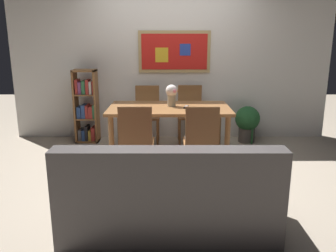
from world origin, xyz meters
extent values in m
plane|color=tan|center=(0.00, 0.00, 0.00)|extent=(12.00, 12.00, 0.00)
cube|color=silver|center=(0.00, 1.51, 1.30)|extent=(5.20, 0.10, 2.60)
cube|color=tan|center=(0.06, 1.45, 1.43)|extent=(1.16, 0.02, 0.66)
cube|color=red|center=(0.06, 1.43, 1.43)|extent=(1.06, 0.01, 0.56)
cube|color=gold|center=(-0.14, 1.43, 1.38)|extent=(0.21, 0.00, 0.23)
cube|color=#263FA5|center=(0.24, 1.43, 1.46)|extent=(0.17, 0.00, 0.19)
cube|color=brown|center=(-0.02, 0.39, 0.71)|extent=(1.65, 0.93, 0.04)
cylinder|color=brown|center=(-0.77, 0.01, 0.35)|extent=(0.07, 0.07, 0.69)
cylinder|color=brown|center=(0.72, 0.01, 0.35)|extent=(0.07, 0.07, 0.69)
cylinder|color=brown|center=(-0.77, 0.78, 0.35)|extent=(0.07, 0.07, 0.69)
cylinder|color=brown|center=(0.72, 0.78, 0.35)|extent=(0.07, 0.07, 0.69)
cube|color=brown|center=(0.31, 1.12, 0.44)|extent=(0.40, 0.40, 0.03)
cube|color=#C6B299|center=(0.31, 1.12, 0.47)|extent=(0.36, 0.36, 0.03)
cylinder|color=brown|center=(0.48, 1.29, 0.21)|extent=(0.04, 0.04, 0.42)
cylinder|color=brown|center=(0.14, 1.29, 0.21)|extent=(0.04, 0.04, 0.42)
cylinder|color=brown|center=(0.48, 0.95, 0.21)|extent=(0.04, 0.04, 0.42)
cylinder|color=brown|center=(0.14, 0.95, 0.21)|extent=(0.04, 0.04, 0.42)
cube|color=brown|center=(0.31, 1.30, 0.68)|extent=(0.38, 0.04, 0.46)
cube|color=brown|center=(0.31, 1.30, 0.88)|extent=(0.38, 0.05, 0.06)
cube|color=brown|center=(0.35, -0.30, 0.44)|extent=(0.40, 0.40, 0.03)
cube|color=#C6B299|center=(0.35, -0.30, 0.47)|extent=(0.36, 0.36, 0.03)
cylinder|color=brown|center=(0.18, -0.47, 0.21)|extent=(0.04, 0.04, 0.42)
cylinder|color=brown|center=(0.52, -0.47, 0.21)|extent=(0.04, 0.04, 0.42)
cylinder|color=brown|center=(0.18, -0.13, 0.21)|extent=(0.04, 0.04, 0.42)
cylinder|color=brown|center=(0.52, -0.13, 0.21)|extent=(0.04, 0.04, 0.42)
cube|color=brown|center=(0.35, -0.48, 0.68)|extent=(0.38, 0.04, 0.46)
cube|color=brown|center=(0.35, -0.48, 0.88)|extent=(0.38, 0.05, 0.06)
cube|color=brown|center=(-0.41, -0.29, 0.44)|extent=(0.40, 0.40, 0.03)
cube|color=#C6B299|center=(-0.41, -0.29, 0.47)|extent=(0.36, 0.36, 0.03)
cylinder|color=brown|center=(-0.58, -0.46, 0.21)|extent=(0.04, 0.04, 0.42)
cylinder|color=brown|center=(-0.24, -0.46, 0.21)|extent=(0.04, 0.04, 0.42)
cylinder|color=brown|center=(-0.58, -0.12, 0.21)|extent=(0.04, 0.04, 0.42)
cylinder|color=brown|center=(-0.24, -0.12, 0.21)|extent=(0.04, 0.04, 0.42)
cube|color=brown|center=(-0.41, -0.47, 0.68)|extent=(0.38, 0.04, 0.46)
cube|color=brown|center=(-0.41, -0.47, 0.88)|extent=(0.38, 0.05, 0.06)
cube|color=brown|center=(-0.37, 1.07, 0.44)|extent=(0.40, 0.40, 0.03)
cube|color=#C6B299|center=(-0.37, 1.07, 0.47)|extent=(0.36, 0.36, 0.03)
cylinder|color=brown|center=(-0.20, 1.24, 0.21)|extent=(0.04, 0.04, 0.42)
cylinder|color=brown|center=(-0.54, 1.24, 0.21)|extent=(0.04, 0.04, 0.42)
cylinder|color=brown|center=(-0.20, 0.90, 0.21)|extent=(0.04, 0.04, 0.42)
cylinder|color=brown|center=(-0.54, 0.90, 0.21)|extent=(0.04, 0.04, 0.42)
cube|color=brown|center=(-0.37, 1.25, 0.68)|extent=(0.38, 0.04, 0.46)
cube|color=brown|center=(-0.37, 1.25, 0.88)|extent=(0.38, 0.05, 0.06)
cube|color=#514C4C|center=(-0.03, -1.45, 0.20)|extent=(1.80, 0.84, 0.40)
cube|color=#514C4C|center=(-0.03, -1.77, 0.62)|extent=(1.80, 0.20, 0.44)
cube|color=#514C4C|center=(-0.84, -1.45, 0.51)|extent=(0.18, 0.80, 0.22)
cube|color=#514C4C|center=(0.78, -1.45, 0.51)|extent=(0.18, 0.80, 0.22)
cube|color=maroon|center=(-0.48, -1.63, 0.56)|extent=(0.32, 0.16, 0.33)
cube|color=maroon|center=(-0.03, -1.63, 0.56)|extent=(0.32, 0.16, 0.33)
cube|color=brown|center=(-1.52, 1.21, 0.58)|extent=(0.03, 0.28, 1.17)
cube|color=brown|center=(-1.19, 1.21, 0.58)|extent=(0.03, 0.28, 1.17)
cube|color=brown|center=(-1.35, 1.21, 0.01)|extent=(0.36, 0.28, 0.03)
cube|color=brown|center=(-1.35, 1.21, 1.15)|extent=(0.36, 0.28, 0.03)
cube|color=brown|center=(-1.35, 1.21, 0.39)|extent=(0.30, 0.28, 0.02)
cube|color=brown|center=(-1.35, 1.21, 0.78)|extent=(0.30, 0.28, 0.02)
cube|color=#595960|center=(-1.47, 1.21, 0.12)|extent=(0.05, 0.22, 0.18)
cube|color=#2D4C8C|center=(-1.41, 1.21, 0.11)|extent=(0.05, 0.22, 0.17)
cube|color=black|center=(-1.36, 1.21, 0.15)|extent=(0.04, 0.22, 0.23)
cube|color=gold|center=(-1.31, 1.21, 0.11)|extent=(0.04, 0.22, 0.16)
cube|color=#B2332D|center=(-1.25, 1.21, 0.14)|extent=(0.06, 0.22, 0.21)
cube|color=#2D4C8C|center=(-1.46, 1.21, 0.49)|extent=(0.06, 0.22, 0.18)
cube|color=#2D4C8C|center=(-1.39, 1.21, 0.51)|extent=(0.06, 0.22, 0.21)
cube|color=#B2332D|center=(-1.33, 1.21, 0.50)|extent=(0.04, 0.22, 0.21)
cube|color=#B2332D|center=(-1.28, 1.21, 0.49)|extent=(0.06, 0.22, 0.19)
cube|color=#337247|center=(-1.21, 1.21, 0.51)|extent=(0.05, 0.22, 0.21)
cube|color=#B2332D|center=(-1.47, 1.21, 0.90)|extent=(0.04, 0.22, 0.23)
cube|color=#7F3F72|center=(-1.42, 1.21, 0.88)|extent=(0.05, 0.22, 0.19)
cube|color=#337247|center=(-1.36, 1.21, 0.89)|extent=(0.06, 0.22, 0.21)
cube|color=#B2332D|center=(-1.30, 1.21, 0.90)|extent=(0.05, 0.22, 0.22)
cube|color=beige|center=(-1.25, 1.21, 0.89)|extent=(0.04, 0.22, 0.20)
cube|color=#B2332D|center=(-1.21, 1.21, 0.89)|extent=(0.04, 0.22, 0.20)
cylinder|color=#4C4742|center=(1.24, 1.18, 0.12)|extent=(0.26, 0.26, 0.23)
cylinder|color=#332319|center=(1.24, 1.18, 0.22)|extent=(0.24, 0.24, 0.02)
sphere|color=#235B2D|center=(1.24, 1.18, 0.39)|extent=(0.40, 0.40, 0.40)
cylinder|color=#235B2D|center=(1.30, 1.04, 0.14)|extent=(0.03, 0.03, 0.27)
cylinder|color=#235B2D|center=(1.37, 1.27, 0.16)|extent=(0.03, 0.03, 0.23)
cylinder|color=tan|center=(0.01, 0.45, 0.81)|extent=(0.11, 0.11, 0.16)
sphere|color=silver|center=(0.01, 0.45, 0.95)|extent=(0.16, 0.16, 0.16)
sphere|color=#EACC4C|center=(-0.02, 0.50, 0.94)|extent=(0.07, 0.07, 0.07)
sphere|color=pink|center=(0.04, 0.39, 0.95)|extent=(0.06, 0.06, 0.06)
sphere|color=#D86633|center=(0.07, 0.47, 0.94)|extent=(0.05, 0.05, 0.05)
cube|color=black|center=(0.20, 0.34, 0.74)|extent=(0.08, 0.16, 0.02)
cube|color=gray|center=(0.20, 0.34, 0.76)|extent=(0.06, 0.10, 0.00)
camera|label=1|loc=(-0.04, -4.24, 1.65)|focal=36.99mm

